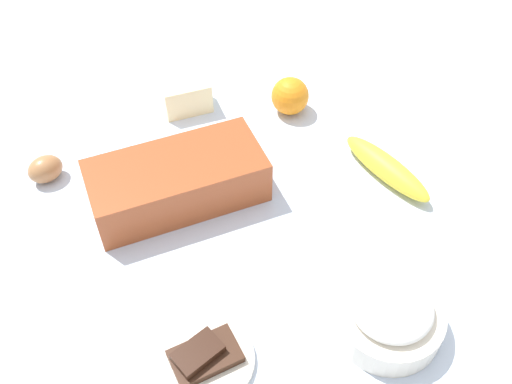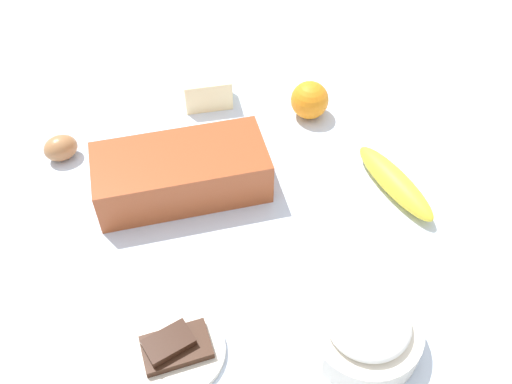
% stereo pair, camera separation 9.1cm
% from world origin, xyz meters
% --- Properties ---
extents(ground_plane, '(2.40, 2.40, 0.02)m').
position_xyz_m(ground_plane, '(0.00, 0.00, -0.01)').
color(ground_plane, silver).
extents(loaf_pan, '(0.30, 0.18, 0.08)m').
position_xyz_m(loaf_pan, '(0.09, -0.09, 0.04)').
color(loaf_pan, '#9E4723').
rests_on(loaf_pan, ground_plane).
extents(flour_bowl, '(0.15, 0.15, 0.07)m').
position_xyz_m(flour_bowl, '(-0.03, 0.28, 0.03)').
color(flour_bowl, silver).
rests_on(flour_bowl, ground_plane).
extents(banana, '(0.05, 0.19, 0.04)m').
position_xyz_m(banana, '(-0.23, 0.06, 0.02)').
color(banana, yellow).
rests_on(banana, ground_plane).
extents(orange_fruit, '(0.07, 0.07, 0.07)m').
position_xyz_m(orange_fruit, '(-0.19, -0.17, 0.04)').
color(orange_fruit, orange).
rests_on(orange_fruit, ground_plane).
extents(butter_block, '(0.10, 0.08, 0.06)m').
position_xyz_m(butter_block, '(-0.03, -0.29, 0.03)').
color(butter_block, '#F4EDB2').
rests_on(butter_block, ground_plane).
extents(egg_near_butter, '(0.06, 0.05, 0.05)m').
position_xyz_m(egg_near_butter, '(0.26, -0.26, 0.02)').
color(egg_near_butter, '#A87144').
rests_on(egg_near_butter, ground_plane).
extents(chocolate_plate, '(0.13, 0.13, 0.03)m').
position_xyz_m(chocolate_plate, '(0.21, 0.19, 0.01)').
color(chocolate_plate, silver).
rests_on(chocolate_plate, ground_plane).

